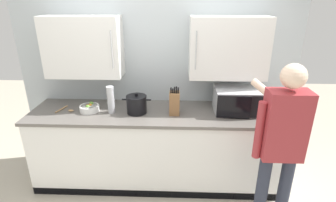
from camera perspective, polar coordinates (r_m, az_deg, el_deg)
name	(u,v)px	position (r m, az deg, el deg)	size (l,w,h in m)	color
back_wall_tiled	(157,62)	(3.14, -2.48, 8.46)	(3.30, 0.44, 2.64)	#B2BCC1
counter_unit	(156,147)	(3.19, -2.70, -9.81)	(2.80, 0.72, 0.91)	white
microwave_oven	(235,100)	(3.02, 14.14, 0.13)	(0.48, 0.41, 0.27)	#B7BABF
wooden_spoon	(66,110)	(3.21, -20.99, -1.78)	(0.20, 0.19, 0.02)	tan
knife_block	(174,103)	(2.88, 1.40, -0.39)	(0.11, 0.15, 0.32)	brown
thermos_flask	(111,100)	(2.96, -12.21, 0.28)	(0.08, 0.08, 0.30)	#B7BABF
stock_pot	(137,104)	(2.93, -6.76, -0.71)	(0.32, 0.22, 0.23)	black
fruit_bowl	(89,108)	(3.09, -16.54, -1.41)	(0.21, 0.21, 0.10)	white
person_figure	(281,140)	(2.46, 23.08, -7.73)	(0.44, 0.57, 1.65)	#282D3D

